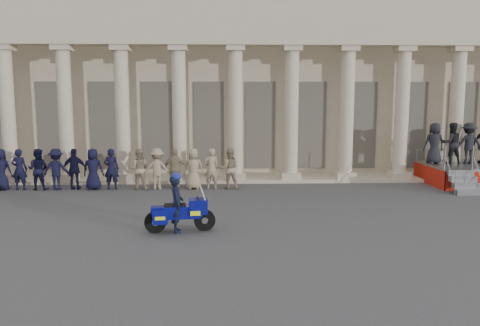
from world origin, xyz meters
name	(u,v)px	position (x,y,z in m)	size (l,w,h in m)	color
ground	(199,228)	(0.00, 0.00, 0.00)	(90.00, 90.00, 0.00)	#39393B
building	(211,88)	(0.00, 14.74, 4.52)	(40.00, 12.50, 9.00)	tan
officer_rank	(69,169)	(-5.92, 6.34, 0.89)	(14.57, 0.67, 1.78)	black
reviewing_stand	(474,150)	(12.24, 7.18, 1.59)	(4.92, 4.32, 2.81)	gray
motorcycle	(181,212)	(-0.51, -0.33, 0.58)	(2.07, 0.92, 1.33)	black
rider	(177,202)	(-0.62, -0.34, 0.88)	(0.48, 0.66, 1.78)	black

